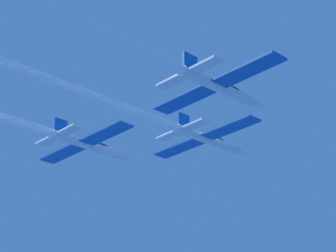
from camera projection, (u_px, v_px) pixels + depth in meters
jet_lead at (101, 100)px, 81.08m from camera, size 18.47×62.60×3.06m
jet_right_wing at (97, 32)px, 64.73m from camera, size 18.47×59.83×3.06m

